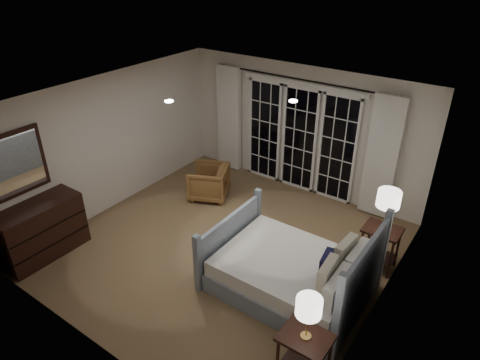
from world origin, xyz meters
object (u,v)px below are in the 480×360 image
Objects in this scene: dresser at (41,230)px; lamp_right at (389,199)px; nightstand_right at (380,242)px; bed at (293,273)px; armchair at (209,182)px; nightstand_left at (304,352)px; lamp_left at (309,307)px.

lamp_right is at bearing 31.87° from dresser.
dresser is at bearing -148.13° from lamp_right.
bed is at bearing -123.43° from nightstand_right.
nightstand_left is at bearing 28.13° from armchair.
bed reaches higher than nightstand_left.
lamp_right reaches higher than dresser.
nightstand_right is at bearing -14.04° from lamp_right.
lamp_right reaches higher than armchair.
armchair is at bearing 143.07° from nightstand_left.
dresser is (-4.45, -0.33, -0.01)m from nightstand_left.
bed is 3.31× the size of lamp_right.
lamp_left is 0.74× the size of armchair.
dresser is at bearing -44.25° from armchair.
nightstand_left is 4.30m from armchair.
lamp_left is 0.84× the size of lamp_right.
armchair is (-2.63, 1.36, 0.01)m from bed.
bed is at bearing 123.43° from nightstand_left.
dresser is at bearing -148.13° from nightstand_right.
dresser is at bearing -175.80° from lamp_left.
lamp_left reaches higher than armchair.
lamp_right reaches higher than lamp_left.
bed is 1.68m from lamp_left.
lamp_right reaches higher than nightstand_right.
nightstand_right is 3.44m from armchair.
lamp_left is 0.42× the size of dresser.
nightstand_right is 0.75m from lamp_right.
bed reaches higher than nightstand_right.
nightstand_left is 1.01× the size of nightstand_right.
lamp_right is at bearing 165.96° from nightstand_right.
armchair is at bearing 177.69° from nightstand_right.
lamp_left reaches higher than nightstand_left.
nightstand_left reaches higher than nightstand_right.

